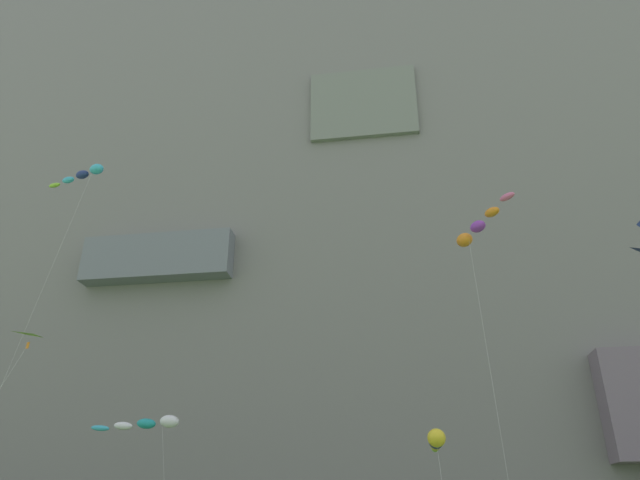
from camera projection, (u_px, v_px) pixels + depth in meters
cliff_face at (375, 233)px, 80.04m from camera, size 180.00×33.84×77.69m
kite_delta_high_center at (29, 344)px, 41.26m from camera, size 3.06×6.50×14.69m
kite_windsock_low_left at (83, 174)px, 54.81m from camera, size 6.74×7.85×33.25m
kite_windsock_far_left at (148, 423)px, 45.95m from camera, size 8.24×2.42×10.64m
kite_windsock_upper_left at (477, 228)px, 38.18m from camera, size 3.64×7.01×21.34m
kite_windsock_low_right at (436, 441)px, 31.25m from camera, size 0.96×6.70×7.42m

